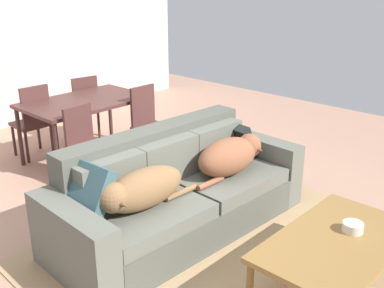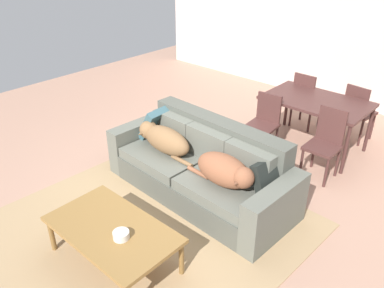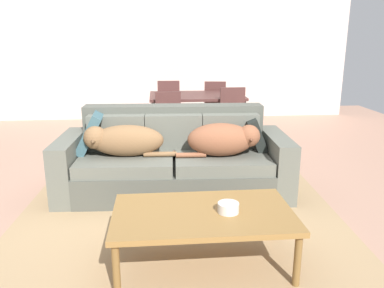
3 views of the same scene
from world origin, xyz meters
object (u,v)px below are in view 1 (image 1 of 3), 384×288
at_px(dog_on_right_cushion, 231,155).
at_px(coffee_table, 337,244).
at_px(bowl_on_coffee_table, 353,227).
at_px(dining_chair_near_left, 86,142).
at_px(dog_on_left_cushion, 140,190).
at_px(throw_pillow_by_left_arm, 85,192).
at_px(dining_chair_near_right, 149,121).
at_px(couch, 177,194).
at_px(throw_pillow_by_right_arm, 237,140).
at_px(dining_table, 85,105).
at_px(dining_chair_far_left, 33,119).
at_px(dining_chair_far_right, 83,104).

distance_m(dog_on_right_cushion, coffee_table, 1.33).
distance_m(dog_on_right_cushion, bowl_on_coffee_table, 1.31).
bearing_deg(dining_chair_near_left, dog_on_left_cushion, -114.68).
bearing_deg(throw_pillow_by_left_arm, dining_chair_near_right, 35.24).
xyz_separation_m(couch, dining_chair_near_left, (-0.00, 1.35, 0.16)).
height_order(dog_on_left_cushion, bowl_on_coffee_table, dog_on_left_cushion).
height_order(dog_on_left_cushion, coffee_table, dog_on_left_cushion).
bearing_deg(throw_pillow_by_right_arm, dining_chair_near_left, 123.77).
relative_size(dining_table, dining_chair_near_right, 1.55).
xyz_separation_m(throw_pillow_by_left_arm, coffee_table, (1.03, -1.56, -0.26)).
height_order(dog_on_left_cushion, dining_chair_near_left, dining_chair_near_left).
bearing_deg(dog_on_left_cushion, dining_chair_far_left, 80.59).
bearing_deg(dog_on_right_cushion, dining_chair_far_right, 85.92).
bearing_deg(dining_chair_far_right, dog_on_left_cushion, 71.89).
relative_size(throw_pillow_by_left_arm, dining_chair_near_right, 0.48).
relative_size(couch, dog_on_left_cushion, 2.61).
bearing_deg(dog_on_left_cushion, throw_pillow_by_right_arm, 8.22).
bearing_deg(dog_on_left_cushion, couch, 16.25).
height_order(throw_pillow_by_right_arm, dining_chair_near_left, dining_chair_near_left).
height_order(dog_on_right_cushion, dining_chair_far_right, dining_chair_far_right).
xyz_separation_m(couch, dining_chair_far_left, (0.03, 2.51, 0.17)).
bearing_deg(dining_chair_far_left, dining_chair_far_right, -170.37).
bearing_deg(dog_on_right_cushion, dog_on_left_cushion, 178.24).
xyz_separation_m(dining_chair_near_left, dining_chair_near_right, (0.92, 0.01, 0.01)).
distance_m(dining_table, dining_chair_near_right, 0.80).
xyz_separation_m(couch, dining_chair_near_right, (0.91, 1.36, 0.17)).
height_order(dining_chair_near_left, dining_chair_far_right, dining_chair_far_right).
bearing_deg(dining_chair_far_left, dining_table, 130.08).
distance_m(dog_on_left_cushion, dining_chair_far_right, 3.07).
relative_size(throw_pillow_by_left_arm, dining_chair_far_right, 0.50).
xyz_separation_m(couch, throw_pillow_by_left_arm, (-0.89, 0.09, 0.31)).
height_order(throw_pillow_by_left_arm, bowl_on_coffee_table, throw_pillow_by_left_arm).
bearing_deg(coffee_table, couch, 95.44).
relative_size(couch, coffee_table, 1.90).
bearing_deg(dining_chair_far_right, bowl_on_coffee_table, 91.08).
height_order(bowl_on_coffee_table, dining_chair_near_right, dining_chair_near_right).
bearing_deg(bowl_on_coffee_table, throw_pillow_by_left_arm, 127.22).
xyz_separation_m(couch, dog_on_right_cushion, (0.50, -0.21, 0.28)).
relative_size(dining_table, dining_chair_far_left, 1.55).
xyz_separation_m(bowl_on_coffee_table, dining_chair_far_left, (-0.29, 4.00, 0.04)).
relative_size(dog_on_left_cushion, throw_pillow_by_left_arm, 2.09).
distance_m(couch, dog_on_left_cushion, 0.61).
relative_size(coffee_table, dining_chair_near_left, 1.46).
height_order(dog_on_right_cushion, dining_chair_near_right, dining_chair_near_right).
bearing_deg(bowl_on_coffee_table, dining_chair_near_right, 78.16).
bearing_deg(dining_chair_near_left, coffee_table, -92.15).
relative_size(throw_pillow_by_left_arm, throw_pillow_by_right_arm, 1.24).
bearing_deg(dog_on_right_cushion, dining_table, 94.11).
bearing_deg(dog_on_left_cushion, throw_pillow_by_left_arm, 150.81).
bearing_deg(dining_chair_near_left, bowl_on_coffee_table, -88.66).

